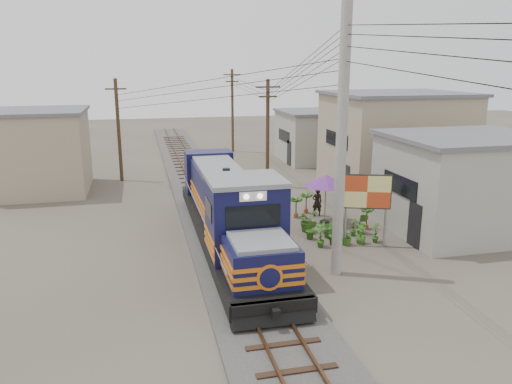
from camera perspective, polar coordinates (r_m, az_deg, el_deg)
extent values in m
plane|color=#473F35|center=(19.37, -1.25, -9.65)|extent=(120.00, 120.00, 0.00)
cube|color=#595651|center=(28.64, -5.43, -1.51)|extent=(3.60, 70.00, 0.16)
cube|color=#51331E|center=(28.53, -6.50, -1.23)|extent=(0.08, 70.00, 0.12)
cube|color=#51331E|center=(28.67, -4.38, -1.10)|extent=(0.08, 70.00, 0.12)
cube|color=black|center=(22.20, -3.09, -4.41)|extent=(2.75, 15.19, 0.52)
cube|color=black|center=(17.98, -0.34, -10.02)|extent=(2.09, 3.04, 0.62)
cube|color=black|center=(26.76, -4.89, -1.79)|extent=(2.09, 3.04, 0.62)
cube|color=#0F1038|center=(16.52, 0.55, -8.16)|extent=(2.26, 2.28, 1.42)
cube|color=#0F1038|center=(18.44, -1.21, -3.22)|extent=(2.70, 2.47, 2.94)
cube|color=slate|center=(18.04, -1.23, 1.38)|extent=(2.75, 2.59, 0.17)
cube|color=black|center=(17.12, -0.34, -2.78)|extent=(1.93, 0.06, 0.76)
cube|color=white|center=(16.92, -0.34, -0.49)|extent=(0.95, 0.06, 0.33)
cube|color=#0F1038|center=(24.11, -4.13, 0.04)|extent=(2.15, 9.30, 2.18)
cube|color=slate|center=(23.86, -4.18, 2.69)|extent=(1.93, 9.30, 0.17)
cube|color=#D16513|center=(22.04, -3.11, -3.12)|extent=(2.79, 15.19, 0.13)
cube|color=#D16513|center=(21.96, -3.12, -2.41)|extent=(2.79, 15.19, 0.13)
cube|color=#D16513|center=(21.88, -3.13, -1.70)|extent=(2.79, 15.19, 0.13)
cylinder|color=#9E9B93|center=(18.50, 9.70, 5.19)|extent=(0.40, 0.40, 10.00)
cylinder|color=#4C3826|center=(32.66, 1.34, 6.64)|extent=(0.24, 0.24, 7.00)
cube|color=#4C3826|center=(32.39, 1.37, 11.91)|extent=(1.60, 0.10, 0.10)
cube|color=#4C3826|center=(32.42, 1.36, 10.85)|extent=(1.20, 0.10, 0.10)
cylinder|color=#4C3826|center=(46.28, -2.71, 9.22)|extent=(0.24, 0.24, 7.50)
cube|color=#4C3826|center=(46.11, -2.76, 13.25)|extent=(1.60, 0.10, 0.10)
cube|color=#4C3826|center=(46.12, -2.75, 12.50)|extent=(1.20, 0.10, 0.10)
cylinder|color=#4C3826|center=(35.61, -15.43, 6.78)|extent=(0.24, 0.24, 7.00)
cube|color=#4C3826|center=(35.37, -15.75, 11.60)|extent=(1.60, 0.10, 0.10)
cube|color=#4C3826|center=(35.40, -15.69, 10.63)|extent=(1.20, 0.10, 0.10)
cube|color=gray|center=(25.96, 22.87, 0.68)|extent=(7.00, 6.00, 4.50)
cube|color=slate|center=(25.55, 23.38, 5.81)|extent=(7.35, 6.30, 0.20)
cube|color=black|center=(24.03, 16.11, 0.78)|extent=(0.05, 3.00, 0.90)
cube|color=gray|center=(33.82, 15.51, 5.54)|extent=(8.00, 7.00, 6.00)
cube|color=slate|center=(33.52, 15.87, 10.78)|extent=(8.40, 7.35, 0.20)
cube|color=black|center=(32.06, 9.18, 5.96)|extent=(0.05, 3.50, 0.90)
cube|color=gray|center=(42.37, 7.16, 6.27)|extent=(6.00, 6.00, 4.00)
cube|color=slate|center=(42.13, 7.25, 9.09)|extent=(6.30, 6.30, 0.20)
cube|color=black|center=(41.39, 3.22, 6.45)|extent=(0.05, 3.00, 0.90)
cube|color=gray|center=(34.34, -23.79, 4.12)|extent=(6.00, 6.00, 5.00)
cube|color=slate|center=(34.03, -24.23, 8.43)|extent=(6.30, 6.30, 0.20)
cylinder|color=#99999E|center=(22.57, 10.20, -3.09)|extent=(0.10, 0.10, 2.40)
cylinder|color=#99999E|center=(22.78, 14.55, -3.18)|extent=(0.10, 0.10, 2.40)
cube|color=black|center=(22.31, 12.56, 0.04)|extent=(2.04, 0.80, 1.54)
cube|color=#C3401A|center=(22.29, 12.59, 0.02)|extent=(1.93, 0.73, 1.44)
cylinder|color=black|center=(25.90, 7.83, -3.38)|extent=(0.46, 0.46, 0.10)
cylinder|color=#99999E|center=(25.59, 7.92, -1.04)|extent=(0.05, 0.05, 2.29)
cone|color=#5F2879|center=(25.33, 8.00, 1.34)|extent=(2.78, 2.78, 0.57)
imported|color=black|center=(26.83, 6.99, -1.16)|extent=(0.56, 0.37, 1.51)
imported|color=#32641C|center=(22.32, 7.37, -4.93)|extent=(0.55, 0.67, 1.11)
imported|color=#32641C|center=(22.71, 8.78, -4.73)|extent=(0.60, 0.68, 1.04)
imported|color=#32641C|center=(22.81, 10.33, -5.08)|extent=(0.89, 0.91, 0.76)
imported|color=#32641C|center=(23.11, 11.90, -4.83)|extent=(0.59, 0.59, 0.82)
imported|color=#32641C|center=(23.38, 13.48, -4.55)|extent=(0.44, 0.56, 0.93)
imported|color=#32641C|center=(23.28, 6.33, -4.30)|extent=(0.65, 0.61, 0.94)
imported|color=#32641C|center=(23.61, 8.26, -4.29)|extent=(0.93, 0.93, 0.79)
imported|color=#32641C|center=(23.96, 9.42, -3.94)|extent=(0.50, 0.50, 0.88)
imported|color=#32641C|center=(24.06, 11.06, -3.88)|extent=(0.54, 0.59, 0.93)
imported|color=#32641C|center=(24.42, 12.04, -3.52)|extent=(0.73, 0.70, 1.03)
imported|color=#32641C|center=(24.35, 5.87, -3.22)|extent=(1.33, 1.31, 1.12)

